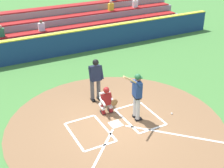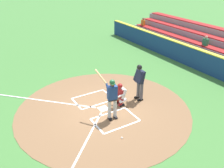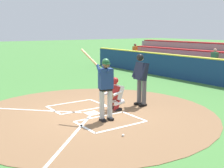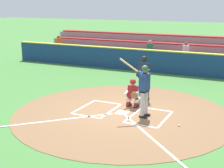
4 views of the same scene
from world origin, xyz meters
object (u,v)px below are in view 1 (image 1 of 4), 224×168
Objects in this scene: catcher at (107,99)px; plate_umpire at (95,77)px; baseball at (172,114)px; batter at (137,93)px.

catcher is 0.61× the size of plate_umpire.
batter is at bearing -15.45° from baseball.
plate_umpire reaches higher than baseball.
plate_umpire is at bearing -48.33° from baseball.
plate_umpire is at bearing -70.02° from batter.
plate_umpire is (-0.05, -1.07, 0.49)m from catcher.
catcher reaches higher than baseball.
batter is at bearing 130.04° from catcher.
batter is 1.88× the size of catcher.
catcher is 15.27× the size of baseball.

